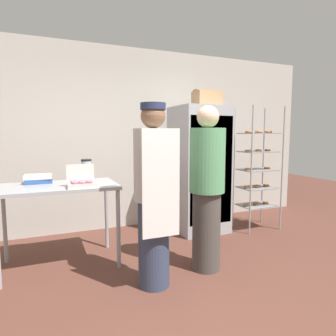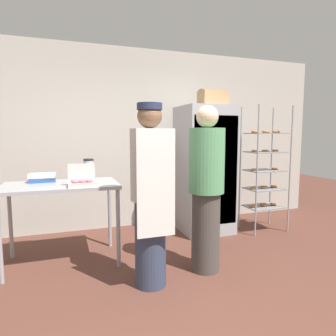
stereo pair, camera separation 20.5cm
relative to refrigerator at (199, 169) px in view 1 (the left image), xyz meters
name	(u,v)px [view 1 (the left image)]	position (x,y,z in m)	size (l,w,h in m)	color
ground_plane	(202,294)	(-0.86, -1.66, -0.92)	(14.00, 14.00, 0.00)	brown
back_wall	(131,139)	(-0.86, 0.65, 0.45)	(6.40, 0.12, 2.74)	#B7B2A8
refrigerator	(199,169)	(0.00, 0.00, 0.00)	(0.72, 0.77, 1.84)	#9EA0A5
baking_rack	(258,169)	(0.86, -0.28, 0.00)	(0.59, 0.44, 1.85)	#93969B
prep_counter	(59,194)	(-2.00, -0.52, -0.12)	(1.22, 0.72, 0.90)	#9EA0A5
donut_box	(81,183)	(-1.79, -0.76, 0.02)	(0.29, 0.19, 0.23)	silver
blender_pitcher	(87,172)	(-1.69, -0.45, 0.09)	(0.15, 0.15, 0.26)	#99999E
binder_stack	(38,179)	(-2.20, -0.29, 0.02)	(0.29, 0.22, 0.10)	#2D5193
cardboard_storage_box	(207,99)	(0.13, 0.02, 1.04)	(0.40, 0.26, 0.24)	tan
person_baker	(154,193)	(-1.21, -1.34, -0.03)	(0.37, 0.38, 1.72)	#333D56
person_customer	(207,188)	(-0.57, -1.22, -0.04)	(0.37, 0.37, 1.74)	#47423D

